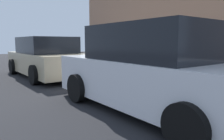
% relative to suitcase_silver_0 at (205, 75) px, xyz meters
% --- Properties ---
extents(ground_plane, '(40.00, 40.00, 0.00)m').
position_rel_suitcase_silver_0_xyz_m(ground_plane, '(3.95, 0.84, -0.43)').
color(ground_plane, black).
extents(sidewalk_curb, '(18.00, 5.00, 0.14)m').
position_rel_suitcase_silver_0_xyz_m(sidewalk_curb, '(3.95, -1.66, -0.36)').
color(sidewalk_curb, '#9E9B93').
rests_on(sidewalk_curb, ground_plane).
extents(suitcase_silver_0, '(0.43, 0.23, 0.64)m').
position_rel_suitcase_silver_0_xyz_m(suitcase_silver_0, '(0.00, 0.00, 0.00)').
color(suitcase_silver_0, '#9EA0A8').
rests_on(suitcase_silver_0, sidewalk_curb).
extents(suitcase_navy_1, '(0.41, 0.22, 0.80)m').
position_rel_suitcase_silver_0_xyz_m(suitcase_navy_1, '(0.49, -0.01, 0.01)').
color(suitcase_navy_1, navy).
rests_on(suitcase_navy_1, sidewalk_curb).
extents(suitcase_teal_2, '(0.51, 0.26, 0.98)m').
position_rel_suitcase_silver_0_xyz_m(suitcase_teal_2, '(1.01, -0.01, 0.04)').
color(suitcase_teal_2, '#0F606B').
rests_on(suitcase_teal_2, sidewalk_curb).
extents(suitcase_red_3, '(0.47, 0.24, 0.77)m').
position_rel_suitcase_silver_0_xyz_m(suitcase_red_3, '(1.57, -0.00, 0.07)').
color(suitcase_red_3, red).
rests_on(suitcase_red_3, sidewalk_curb).
extents(suitcase_black_4, '(0.38, 0.20, 0.90)m').
position_rel_suitcase_silver_0_xyz_m(suitcase_black_4, '(2.06, 0.04, 0.06)').
color(suitcase_black_4, black).
rests_on(suitcase_black_4, sidewalk_curb).
extents(suitcase_olive_5, '(0.48, 0.23, 0.91)m').
position_rel_suitcase_silver_0_xyz_m(suitcase_olive_5, '(2.56, 0.01, 0.03)').
color(suitcase_olive_5, '#59601E').
rests_on(suitcase_olive_5, sidewalk_curb).
extents(suitcase_maroon_6, '(0.50, 0.28, 0.82)m').
position_rel_suitcase_silver_0_xyz_m(suitcase_maroon_6, '(3.11, 0.08, -0.02)').
color(suitcase_maroon_6, maroon).
rests_on(suitcase_maroon_6, sidewalk_curb).
extents(suitcase_silver_7, '(0.42, 0.24, 0.59)m').
position_rel_suitcase_silver_0_xyz_m(suitcase_silver_7, '(3.64, 0.10, -0.02)').
color(suitcase_silver_7, '#9EA0A8').
rests_on(suitcase_silver_7, sidewalk_curb).
extents(suitcase_navy_8, '(0.50, 0.27, 0.88)m').
position_rel_suitcase_silver_0_xyz_m(suitcase_navy_8, '(4.17, 0.09, 0.01)').
color(suitcase_navy_8, navy).
rests_on(suitcase_navy_8, sidewalk_curb).
extents(suitcase_teal_9, '(0.43, 0.26, 0.74)m').
position_rel_suitcase_silver_0_xyz_m(suitcase_teal_9, '(4.69, 0.04, -0.03)').
color(suitcase_teal_9, '#0F606B').
rests_on(suitcase_teal_9, sidewalk_curb).
extents(suitcase_red_10, '(0.49, 0.21, 1.03)m').
position_rel_suitcase_silver_0_xyz_m(suitcase_red_10, '(5.22, -0.02, 0.07)').
color(suitcase_red_10, red).
rests_on(suitcase_red_10, sidewalk_curb).
extents(fire_hydrant, '(0.39, 0.21, 0.80)m').
position_rel_suitcase_silver_0_xyz_m(fire_hydrant, '(6.12, 0.03, 0.13)').
color(fire_hydrant, red).
rests_on(fire_hydrant, sidewalk_curb).
extents(bollard_post, '(0.17, 0.17, 0.69)m').
position_rel_suitcase_silver_0_xyz_m(bollard_post, '(6.66, 0.18, 0.06)').
color(bollard_post, '#333338').
rests_on(bollard_post, sidewalk_curb).
extents(parked_car_white_0, '(4.61, 2.01, 1.70)m').
position_rel_suitcase_silver_0_xyz_m(parked_car_white_0, '(-0.29, 2.59, 0.36)').
color(parked_car_white_0, silver).
rests_on(parked_car_white_0, ground_plane).
extents(parked_car_beige_1, '(4.63, 2.15, 1.55)m').
position_rel_suitcase_silver_0_xyz_m(parked_car_beige_1, '(5.17, 2.59, 0.30)').
color(parked_car_beige_1, tan).
rests_on(parked_car_beige_1, ground_plane).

